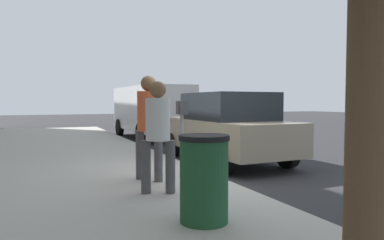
% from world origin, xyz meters
% --- Properties ---
extents(ground_plane, '(80.00, 80.00, 0.00)m').
position_xyz_m(ground_plane, '(0.00, 0.00, 0.00)').
color(ground_plane, '#2B2B2D').
rests_on(ground_plane, ground).
extents(sidewalk_slab, '(28.00, 6.00, 0.15)m').
position_xyz_m(sidewalk_slab, '(0.00, 3.00, 0.07)').
color(sidewalk_slab, '#A8A59E').
rests_on(sidewalk_slab, ground_plane).
extents(parking_meter, '(0.36, 0.12, 1.41)m').
position_xyz_m(parking_meter, '(-0.12, 0.52, 1.17)').
color(parking_meter, gray).
rests_on(parking_meter, sidewalk_slab).
extents(pedestrian_at_meter, '(0.47, 0.40, 1.85)m').
position_xyz_m(pedestrian_at_meter, '(-0.43, 1.28, 1.26)').
color(pedestrian_at_meter, '#47474C').
rests_on(pedestrian_at_meter, sidewalk_slab).
extents(pedestrian_bystander, '(0.37, 0.49, 1.70)m').
position_xyz_m(pedestrian_bystander, '(-1.34, 1.41, 1.14)').
color(pedestrian_bystander, '#47474C').
rests_on(pedestrian_bystander, sidewalk_slab).
extents(parked_sedan_near, '(4.43, 2.03, 1.77)m').
position_xyz_m(parked_sedan_near, '(1.51, -1.35, 0.89)').
color(parked_sedan_near, gray).
rests_on(parked_sedan_near, ground_plane).
extents(parked_van_far, '(5.24, 2.19, 2.18)m').
position_xyz_m(parked_van_far, '(7.95, -1.35, 1.26)').
color(parked_van_far, silver).
rests_on(parked_van_far, ground_plane).
extents(trash_bin, '(0.59, 0.59, 1.01)m').
position_xyz_m(trash_bin, '(-2.78, 1.33, 0.66)').
color(trash_bin, '#1E4C2D').
rests_on(trash_bin, sidewalk_slab).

